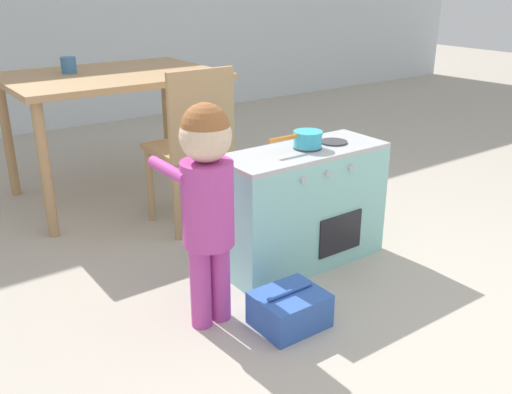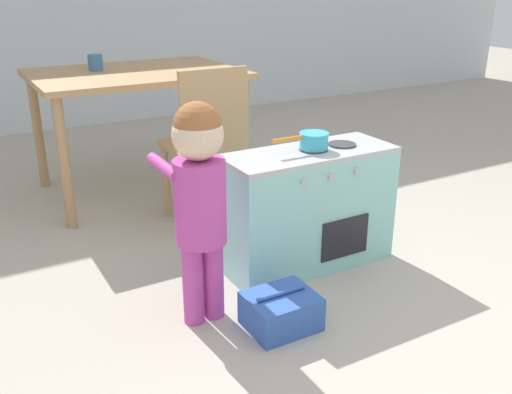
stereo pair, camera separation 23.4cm
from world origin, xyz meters
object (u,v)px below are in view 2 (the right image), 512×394
at_px(child_figure, 199,186).
at_px(toy_basket, 281,311).
at_px(dining_chair_near, 206,143).
at_px(cup_on_table, 95,63).
at_px(toy_pot, 313,140).
at_px(dining_table, 136,86).
at_px(play_kitchen, 308,209).

height_order(child_figure, toy_basket, child_figure).
relative_size(dining_chair_near, cup_on_table, 9.25).
distance_m(toy_pot, dining_table, 1.38).
bearing_deg(dining_table, toy_basket, -91.51).
xyz_separation_m(child_figure, dining_chair_near, (0.40, 0.81, -0.10)).
bearing_deg(toy_pot, child_figure, -163.64).
xyz_separation_m(toy_pot, dining_table, (-0.35, 1.33, 0.05)).
bearing_deg(dining_chair_near, child_figure, -116.30).
bearing_deg(cup_on_table, play_kitchen, -70.15).
height_order(play_kitchen, dining_chair_near, dining_chair_near).
xyz_separation_m(dining_chair_near, cup_on_table, (-0.32, 0.83, 0.33)).
distance_m(play_kitchen, cup_on_table, 1.63).
distance_m(dining_chair_near, cup_on_table, 0.94).
bearing_deg(play_kitchen, cup_on_table, 109.85).
distance_m(play_kitchen, toy_basket, 0.58).
xyz_separation_m(toy_pot, toy_basket, (-0.39, -0.38, -0.53)).
bearing_deg(toy_pot, toy_basket, -135.61).
bearing_deg(child_figure, cup_on_table, 87.09).
relative_size(dining_table, cup_on_table, 12.82).
relative_size(toy_pot, child_figure, 0.32).
relative_size(play_kitchen, child_figure, 0.90).
bearing_deg(child_figure, play_kitchen, 16.68).
relative_size(toy_pot, toy_basket, 1.06).
bearing_deg(toy_basket, dining_chair_near, 80.42).
bearing_deg(play_kitchen, dining_table, 104.05).
xyz_separation_m(play_kitchen, child_figure, (-0.61, -0.18, 0.28)).
bearing_deg(cup_on_table, dining_table, -32.97).
bearing_deg(play_kitchen, toy_basket, -134.60).
bearing_deg(dining_chair_near, toy_pot, -70.70).
xyz_separation_m(child_figure, toy_basket, (0.23, -0.20, -0.48)).
bearing_deg(dining_table, child_figure, -100.33).
bearing_deg(play_kitchen, toy_pot, 1.93).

